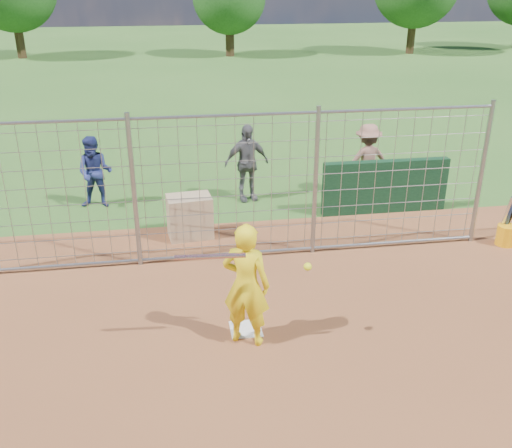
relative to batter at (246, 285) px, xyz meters
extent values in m
plane|color=#2D591E|center=(0.03, 0.45, -0.86)|extent=(100.00, 100.00, 0.00)
cube|color=silver|center=(0.03, 0.25, -0.85)|extent=(0.43, 0.43, 0.02)
cube|color=#11381E|center=(3.43, 4.05, -0.31)|extent=(2.60, 0.20, 1.10)
imported|color=yellow|center=(0.00, 0.00, 0.00)|extent=(0.74, 0.63, 1.72)
imported|color=navy|center=(-2.42, 5.26, -0.10)|extent=(0.81, 0.68, 1.51)
imported|color=#56565B|center=(0.74, 5.18, -0.03)|extent=(1.04, 0.60, 1.67)
imported|color=#91604F|center=(3.36, 5.04, -0.06)|extent=(1.07, 0.65, 1.60)
cube|color=tan|center=(-0.57, 3.45, -0.46)|extent=(0.86, 0.64, 0.80)
cylinder|color=silver|center=(-0.46, -0.21, 0.56)|extent=(0.86, 0.13, 0.06)
sphere|color=#EAF319|center=(0.76, -0.19, 0.31)|extent=(0.10, 0.10, 0.10)
cylinder|color=#FEA80D|center=(5.06, 2.20, -0.67)|extent=(0.34, 0.34, 0.38)
cylinder|color=silver|center=(5.01, 2.25, -0.31)|extent=(0.08, 0.29, 0.83)
cylinder|color=navy|center=(5.08, 2.25, -0.31)|extent=(0.08, 0.20, 0.85)
cylinder|color=black|center=(5.13, 2.25, -0.31)|extent=(0.14, 0.29, 0.83)
cylinder|color=gray|center=(-1.47, 2.45, 0.44)|extent=(0.08, 0.08, 2.60)
cylinder|color=gray|center=(1.53, 2.45, 0.44)|extent=(0.08, 0.08, 2.60)
cylinder|color=gray|center=(4.53, 2.45, 0.44)|extent=(0.08, 0.08, 2.60)
cylinder|color=gray|center=(0.03, 2.45, 1.64)|extent=(9.00, 0.05, 0.05)
cylinder|color=gray|center=(0.03, 2.45, -0.78)|extent=(9.00, 0.05, 0.05)
cube|color=gray|center=(0.03, 2.45, 0.39)|extent=(9.00, 0.02, 2.50)
cylinder|color=#3F2B19|center=(-8.97, 29.45, 0.40)|extent=(0.50, 0.50, 2.52)
cylinder|color=#3F2B19|center=(3.03, 28.45, 0.22)|extent=(0.50, 0.50, 2.16)
cylinder|color=#3F2B19|center=(14.03, 27.95, 0.44)|extent=(0.50, 0.50, 2.59)
camera|label=1|loc=(-0.86, -6.33, 3.68)|focal=40.00mm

